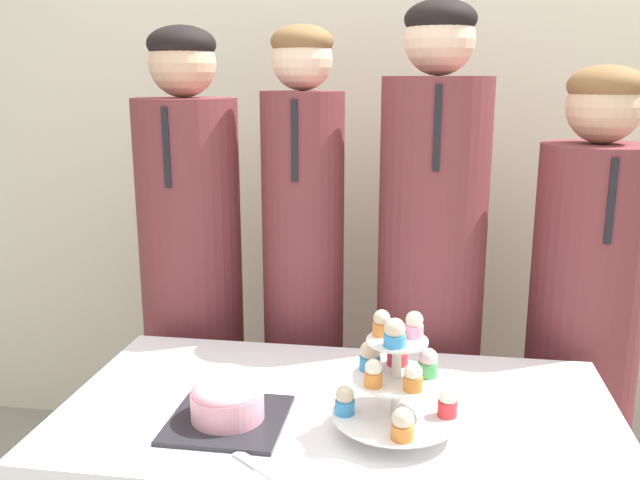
# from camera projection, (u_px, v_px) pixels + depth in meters

# --- Properties ---
(wall_back) EXTENTS (9.00, 0.06, 2.70)m
(wall_back) POSITION_uv_depth(u_px,v_px,m) (381.00, 108.00, 2.55)
(wall_back) COLOR beige
(wall_back) RESTS_ON ground_plane
(round_cake) EXTENTS (0.24, 0.24, 0.10)m
(round_cake) POSITION_uv_depth(u_px,v_px,m) (227.00, 402.00, 1.44)
(round_cake) COLOR #232328
(round_cake) RESTS_ON table
(cake_knife) EXTENTS (0.19, 0.15, 0.01)m
(cake_knife) POSITION_uv_depth(u_px,v_px,m) (261.00, 469.00, 1.27)
(cake_knife) COLOR silver
(cake_knife) RESTS_ON table
(cupcake_stand) EXTENTS (0.26, 0.26, 0.26)m
(cupcake_stand) POSITION_uv_depth(u_px,v_px,m) (396.00, 379.00, 1.38)
(cupcake_stand) COLOR silver
(cupcake_stand) RESTS_ON table
(student_0) EXTENTS (0.31, 0.31, 1.61)m
(student_0) POSITION_uv_depth(u_px,v_px,m) (193.00, 306.00, 2.12)
(student_0) COLOR brown
(student_0) RESTS_ON ground_plane
(student_1) EXTENTS (0.24, 0.25, 1.61)m
(student_1) POSITION_uv_depth(u_px,v_px,m) (304.00, 306.00, 2.06)
(student_1) COLOR brown
(student_1) RESTS_ON ground_plane
(student_2) EXTENTS (0.31, 0.31, 1.67)m
(student_2) POSITION_uv_depth(u_px,v_px,m) (429.00, 309.00, 2.00)
(student_2) COLOR brown
(student_2) RESTS_ON ground_plane
(student_3) EXTENTS (0.31, 0.32, 1.50)m
(student_3) POSITION_uv_depth(u_px,v_px,m) (582.00, 344.00, 1.96)
(student_3) COLOR brown
(student_3) RESTS_ON ground_plane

